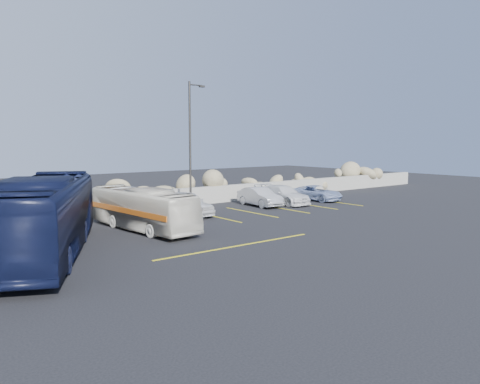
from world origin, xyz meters
TOP-DOWN VIEW (x-y plane):
  - ground at (0.00, 0.00)m, footprint 90.00×90.00m
  - seawall at (0.00, 12.00)m, footprint 60.00×0.40m
  - riprap_pile at (0.00, 13.20)m, footprint 54.00×2.80m
  - parking_lines at (4.64, 5.57)m, footprint 18.16×9.36m
  - lamppost at (2.56, 9.50)m, footprint 1.14×0.18m
  - vintage_bus at (-2.54, 5.98)m, footprint 2.49×7.67m
  - tour_coach at (-7.84, 3.50)m, footprint 7.09×11.07m
  - car_a at (1.58, 8.50)m, footprint 1.69×4.19m
  - car_b at (7.55, 8.80)m, footprint 1.66×3.91m
  - car_c at (9.52, 8.64)m, footprint 1.83×4.46m
  - car_d at (12.85, 8.49)m, footprint 2.10×4.08m

SIDE VIEW (x-z plane):
  - ground at x=0.00m, z-range 0.00..0.00m
  - parking_lines at x=4.64m, z-range 0.00..0.01m
  - car_d at x=12.85m, z-range 0.00..1.10m
  - seawall at x=0.00m, z-range 0.00..1.20m
  - car_b at x=7.55m, z-range 0.00..1.25m
  - car_c at x=9.52m, z-range 0.00..1.29m
  - car_a at x=1.58m, z-range 0.00..1.43m
  - vintage_bus at x=-2.54m, z-range 0.00..2.10m
  - riprap_pile at x=0.00m, z-range 0.00..2.60m
  - tour_coach at x=-7.84m, z-range 0.00..3.07m
  - lamppost at x=2.56m, z-range 0.30..8.30m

